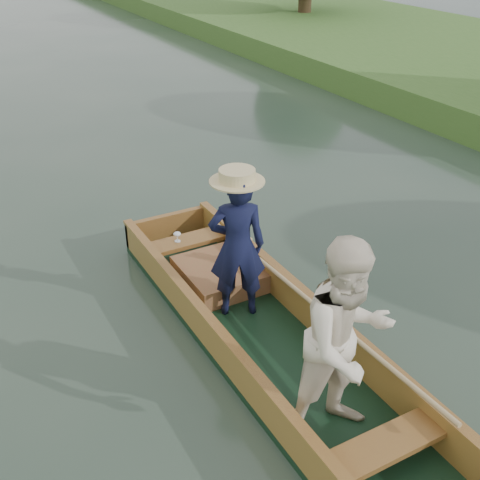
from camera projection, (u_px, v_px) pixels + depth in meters
ground at (270, 353)px, 5.77m from camera, size 120.00×120.00×0.00m
punt at (286, 318)px, 5.28m from camera, size 1.12×5.00×1.80m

